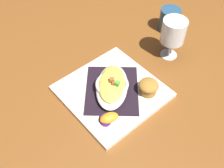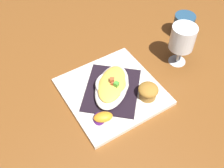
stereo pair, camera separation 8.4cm
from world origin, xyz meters
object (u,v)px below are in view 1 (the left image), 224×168
(gratin_dish, at_px, (112,85))
(muffin, at_px, (148,87))
(coffee_mug, at_px, (169,21))
(square_plate, at_px, (112,91))
(stemmed_glass, at_px, (173,33))
(orange_garnish, at_px, (108,118))

(gratin_dish, relative_size, muffin, 3.33)
(muffin, relative_size, coffee_mug, 0.59)
(square_plate, distance_m, stemmed_glass, 0.29)
(stemmed_glass, bearing_deg, gratin_dish, 172.20)
(coffee_mug, height_order, stemmed_glass, stemmed_glass)
(gratin_dish, height_order, stemmed_glass, stemmed_glass)
(gratin_dish, height_order, orange_garnish, gratin_dish)
(orange_garnish, bearing_deg, gratin_dish, 36.25)
(stemmed_glass, bearing_deg, muffin, -165.26)
(square_plate, distance_m, gratin_dish, 0.03)
(square_plate, xyz_separation_m, muffin, (0.07, -0.09, 0.03))
(square_plate, height_order, coffee_mug, coffee_mug)
(stemmed_glass, bearing_deg, coffee_mug, 35.24)
(square_plate, height_order, orange_garnish, orange_garnish)
(muffin, xyz_separation_m, orange_garnish, (-0.16, 0.02, -0.01))
(coffee_mug, relative_size, stemmed_glass, 0.71)
(square_plate, relative_size, muffin, 4.66)
(muffin, height_order, orange_garnish, muffin)
(square_plate, height_order, gratin_dish, gratin_dish)
(square_plate, relative_size, orange_garnish, 4.20)
(gratin_dish, height_order, muffin, gratin_dish)
(muffin, bearing_deg, stemmed_glass, 14.74)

